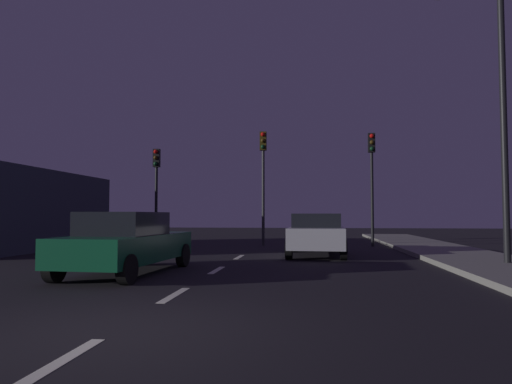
{
  "coord_description": "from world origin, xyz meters",
  "views": [
    {
      "loc": [
        2.46,
        -5.58,
        1.45
      ],
      "look_at": [
        0.19,
        13.54,
        2.41
      ],
      "focal_mm": 32.34,
      "sensor_mm": 36.0,
      "label": 1
    }
  ],
  "objects": [
    {
      "name": "lane_stripe_third",
      "position": [
        0.0,
        6.4,
        0.0
      ],
      "size": [
        0.16,
        1.6,
        0.01
      ],
      "primitive_type": "cube",
      "color": "silver",
      "rests_on": "ground_plane"
    },
    {
      "name": "sidewalk_curb_right",
      "position": [
        7.5,
        7.0,
        0.07
      ],
      "size": [
        3.0,
        40.0,
        0.15
      ],
      "primitive_type": "cube",
      "color": "gray",
      "rests_on": "ground_plane"
    },
    {
      "name": "car_stopped_ahead",
      "position": [
        2.67,
        11.06,
        0.77
      ],
      "size": [
        2.09,
        4.28,
        1.5
      ],
      "color": "silver",
      "rests_on": "ground_plane"
    },
    {
      "name": "traffic_signal_center",
      "position": [
        0.21,
        16.34,
        3.79
      ],
      "size": [
        0.32,
        0.38,
        5.47
      ],
      "color": "#2D2D30",
      "rests_on": "ground_plane"
    },
    {
      "name": "lane_stripe_second",
      "position": [
        0.0,
        2.6,
        0.0
      ],
      "size": [
        0.16,
        1.6,
        0.01
      ],
      "primitive_type": "cube",
      "color": "silver",
      "rests_on": "ground_plane"
    },
    {
      "name": "traffic_signal_left",
      "position": [
        -5.1,
        16.34,
        3.32
      ],
      "size": [
        0.32,
        0.38,
        4.72
      ],
      "color": "black",
      "rests_on": "ground_plane"
    },
    {
      "name": "car_adjacent_lane",
      "position": [
        -2.06,
        5.39,
        0.77
      ],
      "size": [
        2.12,
        4.69,
        1.52
      ],
      "color": "#0F4C2D",
      "rests_on": "ground_plane"
    },
    {
      "name": "traffic_signal_right",
      "position": [
        5.32,
        16.34,
        3.68
      ],
      "size": [
        0.32,
        0.38,
        5.29
      ],
      "color": "black",
      "rests_on": "ground_plane"
    },
    {
      "name": "ground_plane",
      "position": [
        0.0,
        7.0,
        0.0
      ],
      "size": [
        80.0,
        80.0,
        0.0
      ],
      "primitive_type": "plane",
      "color": "black"
    },
    {
      "name": "street_lamp_right",
      "position": [
        7.51,
        7.8,
        4.73
      ],
      "size": [
        2.03,
        0.36,
        7.93
      ],
      "color": "black",
      "rests_on": "ground_plane"
    },
    {
      "name": "lane_stripe_fourth",
      "position": [
        0.0,
        10.2,
        0.0
      ],
      "size": [
        0.16,
        1.6,
        0.01
      ],
      "primitive_type": "cube",
      "color": "silver",
      "rests_on": "ground_plane"
    },
    {
      "name": "lane_stripe_nearest",
      "position": [
        0.0,
        -1.2,
        0.0
      ],
      "size": [
        0.16,
        1.6,
        0.01
      ],
      "primitive_type": "cube",
      "color": "silver",
      "rests_on": "ground_plane"
    },
    {
      "name": "storefront_left",
      "position": [
        -10.16,
        12.69,
        1.65
      ],
      "size": [
        4.32,
        9.45,
        3.3
      ],
      "primitive_type": "cube",
      "color": "#333847",
      "rests_on": "ground_plane"
    }
  ]
}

